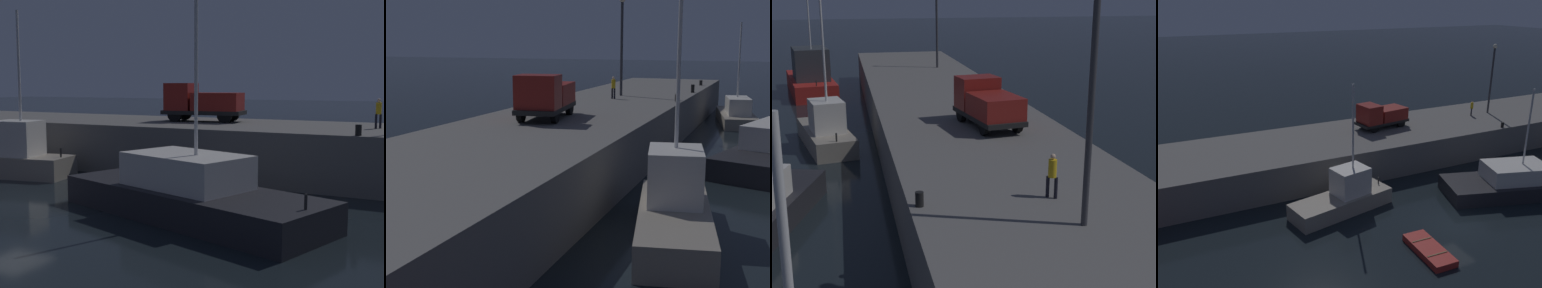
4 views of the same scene
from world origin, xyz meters
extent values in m
cube|color=slate|center=(0.00, 12.82, 1.40)|extent=(67.99, 9.24, 2.79)
cube|color=red|center=(-25.63, 3.37, 0.76)|extent=(11.88, 5.29, 1.53)
cube|color=#33383D|center=(-24.46, 3.53, 2.97)|extent=(4.90, 3.64, 2.89)
cylinder|color=silver|center=(-23.26, 3.70, 6.96)|extent=(0.14, 0.14, 5.09)
cylinder|color=#262626|center=(-20.40, 4.11, 1.78)|extent=(0.10, 0.10, 0.50)
cube|color=gray|center=(-5.95, 5.10, 0.59)|extent=(7.87, 3.91, 1.17)
cube|color=silver|center=(-5.17, 5.26, 2.14)|extent=(2.75, 2.34, 1.94)
cylinder|color=silver|center=(-4.94, 5.30, 6.09)|extent=(0.14, 0.14, 5.97)
cylinder|color=#262626|center=(-2.55, 5.79, 1.42)|extent=(0.10, 0.10, 0.50)
cylinder|color=#38383D|center=(-20.67, 14.78, 6.06)|extent=(0.20, 0.20, 6.54)
cylinder|color=#38383D|center=(15.05, 13.23, 6.19)|extent=(0.20, 0.20, 6.80)
cylinder|color=black|center=(0.73, 12.46, 3.24)|extent=(0.93, 0.41, 0.90)
cylinder|color=black|center=(0.47, 14.21, 3.24)|extent=(0.93, 0.41, 0.90)
cylinder|color=black|center=(3.90, 12.93, 3.24)|extent=(0.93, 0.41, 0.90)
cylinder|color=black|center=(3.64, 14.68, 3.24)|extent=(0.93, 0.41, 0.90)
cube|color=black|center=(2.19, 13.57, 3.37)|extent=(5.26, 2.82, 0.25)
cube|color=maroon|center=(0.70, 13.35, 4.34)|extent=(1.90, 2.32, 1.69)
cube|color=maroon|center=(3.08, 13.70, 4.04)|extent=(3.18, 2.51, 1.10)
cylinder|color=black|center=(12.75, 13.20, 3.17)|extent=(0.12, 0.12, 0.75)
cylinder|color=black|center=(12.56, 12.98, 3.17)|extent=(0.12, 0.12, 0.75)
cylinder|color=yellow|center=(12.66, 13.09, 3.85)|extent=(0.40, 0.40, 0.62)
sphere|color=beige|center=(12.66, 13.09, 4.27)|extent=(0.18, 0.18, 0.18)
cylinder|color=black|center=(12.49, 8.56, 3.04)|extent=(0.28, 0.28, 0.50)
camera|label=1|loc=(16.82, -15.50, 5.04)|focal=48.72mm
camera|label=2|loc=(-24.00, 1.81, 6.91)|focal=50.88mm
camera|label=3|loc=(29.87, 6.29, 9.75)|focal=53.08mm
camera|label=4|loc=(-16.71, -18.67, 14.46)|focal=38.29mm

